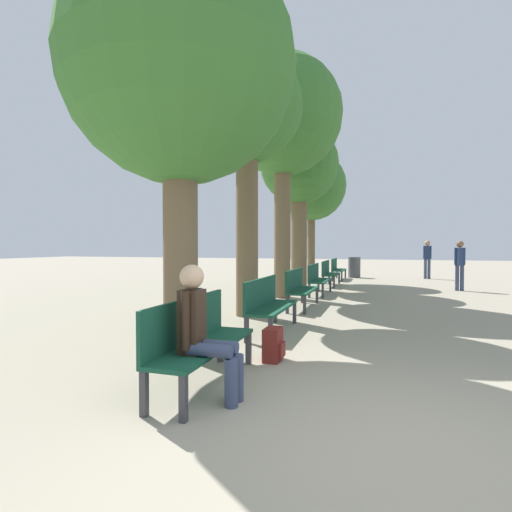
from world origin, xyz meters
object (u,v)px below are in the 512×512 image
Objects in this scene: tree_row_1 at (247,114)px; pedestrian_mid at (460,262)px; bench_row_0 at (197,336)px; tree_row_3 at (299,168)px; backpack at (273,345)px; pedestrian_near at (427,257)px; person_seated at (203,329)px; bench_row_4 at (329,272)px; trash_bin at (354,267)px; bench_row_1 at (268,301)px; bench_row_3 at (317,277)px; tree_row_4 at (311,187)px; bench_row_2 at (299,286)px; bench_row_5 at (337,268)px; tree_row_2 at (282,118)px; tree_row_0 at (180,71)px.

tree_row_1 reaches higher than pedestrian_mid.
tree_row_3 is (-0.83, 9.41, 3.51)m from bench_row_0.
pedestrian_near is at bearing 77.20° from backpack.
tree_row_3 is at bearing 96.21° from person_seated.
tree_row_1 is 12.31m from pedestrian_near.
person_seated is at bearing -101.83° from backpack.
bench_row_4 is at bearing 57.43° from tree_row_3.
bench_row_1 is at bearing -93.00° from trash_bin.
bench_row_4 is at bearing -98.89° from trash_bin.
tree_row_4 is at bearing 102.36° from bench_row_3.
bench_row_2 is 1.00× the size of bench_row_5.
tree_row_2 is 10.00m from pedestrian_near.
person_seated is 15.11m from trash_bin.
person_seated is 11.44m from pedestrian_mid.
trash_bin reaches higher than bench_row_5.
bench_row_2 is 10.37m from pedestrian_near.
bench_row_1 is 0.32× the size of tree_row_1.
pedestrian_near reaches higher than pedestrian_mid.
bench_row_3 is 6.99m from backpack.
bench_row_0 is 15.49m from pedestrian_near.
pedestrian_mid is at bearing 10.86° from tree_row_3.
tree_row_4 reaches higher than person_seated.
bench_row_1 is 9.73m from tree_row_4.
bench_row_3 is 0.34× the size of tree_row_4.
tree_row_0 reaches higher than bench_row_1.
bench_row_5 is at bearing -156.05° from pedestrian_near.
trash_bin is at bearing -174.83° from pedestrian_near.
bench_row_3 and bench_row_4 have the same top height.
bench_row_2 is 1.10× the size of pedestrian_mid.
tree_row_0 reaches higher than tree_row_3.
bench_row_3 is 2.68m from bench_row_4.
person_seated is (0.23, -13.74, 0.16)m from bench_row_5.
backpack is (1.36, -0.12, -3.64)m from tree_row_0.
tree_row_1 reaches higher than bench_row_4.
tree_row_4 reaches higher than backpack.
tree_row_2 is 4.17× the size of pedestrian_mid.
pedestrian_mid is at bearing -83.92° from pedestrian_near.
bench_row_0 is 0.32× the size of tree_row_0.
bench_row_4 is 3.83m from tree_row_3.
tree_row_3 is 3.26× the size of pedestrian_near.
tree_row_1 is (-0.83, -6.68, 3.63)m from bench_row_4.
bench_row_0 is 1.00× the size of bench_row_1.
trash_bin is at bearing 81.11° from bench_row_4.
tree_row_3 is 4.29× the size of person_seated.
tree_row_4 is 11.39m from backpack.
bench_row_4 is at bearing 90.00° from bench_row_3.
pedestrian_mid is at bearing -15.94° from tree_row_4.
bench_row_0 is 0.45m from person_seated.
person_seated reaches higher than bench_row_5.
pedestrian_mid is at bearing 61.39° from bench_row_1.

